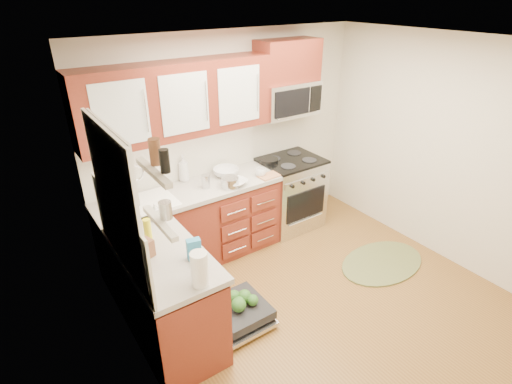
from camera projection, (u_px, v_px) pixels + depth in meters
floor at (324, 304)px, 4.08m from camera, size 3.50×3.50×0.00m
ceiling at (351, 46)px, 2.94m from camera, size 3.50×3.50×0.00m
wall_back at (231, 140)px, 4.79m from camera, size 3.50×0.04×2.50m
wall_left at (143, 266)px, 2.62m from camera, size 0.04×3.50×2.50m
wall_right at (450, 154)px, 4.39m from camera, size 0.04×3.50×2.50m
base_cabinet_back at (193, 228)px, 4.58m from camera, size 2.05×0.60×0.85m
base_cabinet_left at (166, 299)px, 3.53m from camera, size 0.60×1.25×0.85m
countertop_back at (191, 191)px, 4.35m from camera, size 2.07×0.64×0.05m
countertop_left at (162, 255)px, 3.32m from camera, size 0.64×1.27×0.05m
backsplash_back at (177, 157)px, 4.43m from camera, size 2.05×0.02×0.57m
backsplash_left at (121, 234)px, 3.03m from camera, size 0.02×1.25×0.57m
upper_cabinets at (177, 100)px, 4.01m from camera, size 2.05×0.35×0.75m
cabinet_over_mw at (288, 60)px, 4.60m from camera, size 0.76×0.35×0.47m
range at (290, 193)px, 5.25m from camera, size 0.76×0.64×0.95m
microwave at (288, 98)px, 4.78m from camera, size 0.76×0.38×0.40m
sink at (146, 214)px, 4.12m from camera, size 0.62×0.50×0.26m
dishwasher at (237, 314)px, 3.82m from camera, size 0.70×0.60×0.20m
window at (115, 196)px, 2.86m from camera, size 0.03×1.05×1.05m
window_blind at (111, 152)px, 2.72m from camera, size 0.02×0.96×0.40m
shelf_upper at (153, 172)px, 2.02m from camera, size 0.04×0.40×0.03m
shelf_lower at (160, 223)px, 2.15m from camera, size 0.04×0.40×0.03m
rug at (382, 263)px, 4.68m from camera, size 1.28×1.05×0.02m
skillet at (269, 160)px, 4.95m from camera, size 0.27×0.27×0.04m
stock_pot at (230, 182)px, 4.36m from camera, size 0.24×0.24×0.12m
cutting_board at (269, 176)px, 4.63m from camera, size 0.26×0.18×0.02m
canister at (206, 181)px, 4.35m from camera, size 0.10×0.10×0.15m
paper_towel_roll at (200, 269)px, 2.89m from camera, size 0.16×0.16×0.28m
mustard_bottle at (148, 230)px, 3.43m from camera, size 0.08×0.08×0.21m
red_bottle at (202, 266)px, 2.97m from camera, size 0.08×0.08×0.22m
wooden_box at (144, 250)px, 3.21m from camera, size 0.18×0.15×0.15m
blue_carton at (194, 249)px, 3.20m from camera, size 0.12×0.09×0.18m
bowl_a at (235, 183)px, 4.42m from camera, size 0.33×0.33×0.06m
bowl_b at (226, 172)px, 4.64m from camera, size 0.36×0.36×0.09m
cup at (261, 172)px, 4.63m from camera, size 0.13×0.13×0.09m
soap_bottle_a at (183, 168)px, 4.47m from camera, size 0.16×0.16×0.31m
soap_bottle_b at (155, 212)px, 3.74m from camera, size 0.08×0.08×0.17m
soap_bottle_c at (129, 220)px, 3.58m from camera, size 0.17×0.17×0.19m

